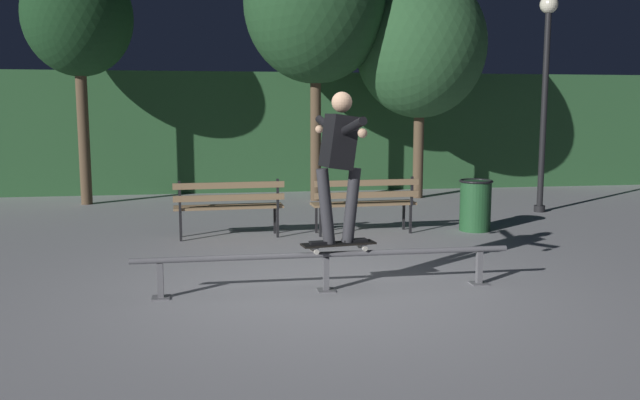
% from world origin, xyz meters
% --- Properties ---
extents(ground_plane, '(90.00, 90.00, 0.00)m').
position_xyz_m(ground_plane, '(0.00, 0.00, 0.00)').
color(ground_plane, '#99999E').
extents(hedge_backdrop, '(24.00, 1.20, 2.73)m').
position_xyz_m(hedge_backdrop, '(0.00, 8.94, 1.36)').
color(hedge_backdrop, '#2D5B33').
rests_on(hedge_backdrop, ground).
extents(grind_rail, '(3.97, 0.18, 0.42)m').
position_xyz_m(grind_rail, '(0.00, -0.03, 0.32)').
color(grind_rail, slate).
rests_on(grind_rail, ground).
extents(skateboard, '(0.80, 0.31, 0.09)m').
position_xyz_m(skateboard, '(0.13, -0.03, 0.49)').
color(skateboard, black).
rests_on(skateboard, grind_rail).
extents(skateboarder, '(0.63, 1.40, 1.56)m').
position_xyz_m(skateboarder, '(0.13, -0.03, 1.43)').
color(skateboarder, black).
rests_on(skateboarder, skateboard).
extents(park_bench_leftmost, '(1.62, 0.48, 0.88)m').
position_xyz_m(park_bench_leftmost, '(-0.93, 2.99, 0.54)').
color(park_bench_leftmost, black).
rests_on(park_bench_leftmost, ground).
extents(park_bench_left_center, '(1.62, 0.48, 0.88)m').
position_xyz_m(park_bench_left_center, '(1.11, 2.99, 0.54)').
color(park_bench_left_center, black).
rests_on(park_bench_left_center, ground).
extents(tree_far_left, '(2.09, 2.09, 4.82)m').
position_xyz_m(tree_far_left, '(-3.67, 6.99, 3.64)').
color(tree_far_left, brown).
rests_on(tree_far_left, ground).
extents(tree_far_right, '(2.74, 2.74, 4.72)m').
position_xyz_m(tree_far_right, '(3.18, 6.88, 3.20)').
color(tree_far_right, brown).
rests_on(tree_far_right, ground).
extents(tree_behind_benches, '(2.90, 2.90, 5.60)m').
position_xyz_m(tree_behind_benches, '(0.95, 6.81, 3.99)').
color(tree_behind_benches, brown).
rests_on(tree_behind_benches, ground).
extents(lamp_post_right, '(0.32, 0.32, 3.90)m').
position_xyz_m(lamp_post_right, '(4.82, 4.60, 2.48)').
color(lamp_post_right, black).
rests_on(lamp_post_right, ground).
extents(trash_can, '(0.52, 0.52, 0.80)m').
position_xyz_m(trash_can, '(2.89, 3.00, 0.41)').
color(trash_can, '#23562D').
rests_on(trash_can, ground).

